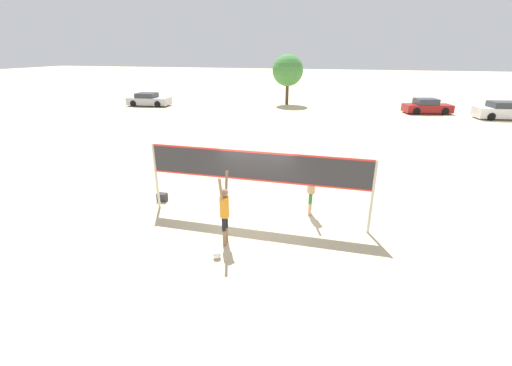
{
  "coord_description": "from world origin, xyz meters",
  "views": [
    {
      "loc": [
        2.72,
        -10.43,
        5.58
      ],
      "look_at": [
        0.0,
        0.0,
        1.36
      ],
      "focal_mm": 24.0,
      "sensor_mm": 36.0,
      "label": 1
    }
  ],
  "objects_px": {
    "player_spiker": "(224,208)",
    "parked_car_near": "(504,111)",
    "parked_car_mid": "(149,100)",
    "player_blocker": "(311,186)",
    "volleyball_net": "(256,170)",
    "tree_left_cluster": "(288,71)",
    "volleyball": "(217,255)",
    "parked_car_far": "(427,107)",
    "gear_bag": "(162,197)"
  },
  "relations": [
    {
      "from": "parked_car_mid",
      "to": "player_blocker",
      "type": "bearing_deg",
      "value": -52.45
    },
    {
      "from": "volleyball_net",
      "to": "gear_bag",
      "type": "bearing_deg",
      "value": 171.84
    },
    {
      "from": "volleyball_net",
      "to": "parked_car_far",
      "type": "xyz_separation_m",
      "value": [
        10.0,
        24.8,
        -1.22
      ]
    },
    {
      "from": "volleyball_net",
      "to": "volleyball",
      "type": "height_order",
      "value": "volleyball_net"
    },
    {
      "from": "player_blocker",
      "to": "tree_left_cluster",
      "type": "height_order",
      "value": "tree_left_cluster"
    },
    {
      "from": "player_blocker",
      "to": "gear_bag",
      "type": "relative_size",
      "value": 5.59
    },
    {
      "from": "volleyball",
      "to": "parked_car_near",
      "type": "relative_size",
      "value": 0.05
    },
    {
      "from": "player_spiker",
      "to": "parked_car_far",
      "type": "bearing_deg",
      "value": -21.5
    },
    {
      "from": "volleyball_net",
      "to": "player_blocker",
      "type": "relative_size",
      "value": 3.66
    },
    {
      "from": "player_spiker",
      "to": "parked_car_far",
      "type": "height_order",
      "value": "player_spiker"
    },
    {
      "from": "player_spiker",
      "to": "player_blocker",
      "type": "relative_size",
      "value": 1.09
    },
    {
      "from": "player_spiker",
      "to": "volleyball",
      "type": "height_order",
      "value": "player_spiker"
    },
    {
      "from": "player_blocker",
      "to": "parked_car_far",
      "type": "bearing_deg",
      "value": 161.08
    },
    {
      "from": "volleyball_net",
      "to": "player_blocker",
      "type": "height_order",
      "value": "volleyball_net"
    },
    {
      "from": "parked_car_near",
      "to": "parked_car_far",
      "type": "relative_size",
      "value": 1.08
    },
    {
      "from": "player_spiker",
      "to": "player_blocker",
      "type": "xyz_separation_m",
      "value": [
        2.28,
        2.67,
        -0.11
      ]
    },
    {
      "from": "volleyball_net",
      "to": "player_spiker",
      "type": "xyz_separation_m",
      "value": [
        -0.49,
        -1.83,
        -0.63
      ]
    },
    {
      "from": "tree_left_cluster",
      "to": "player_blocker",
      "type": "bearing_deg",
      "value": -78.38
    },
    {
      "from": "parked_car_near",
      "to": "parked_car_far",
      "type": "distance_m",
      "value": 5.99
    },
    {
      "from": "player_spiker",
      "to": "parked_car_mid",
      "type": "height_order",
      "value": "player_spiker"
    },
    {
      "from": "player_spiker",
      "to": "tree_left_cluster",
      "type": "bearing_deg",
      "value": 6.12
    },
    {
      "from": "parked_car_near",
      "to": "player_spiker",
      "type": "bearing_deg",
      "value": -131.62
    },
    {
      "from": "parked_car_mid",
      "to": "player_spiker",
      "type": "bearing_deg",
      "value": -59.19
    },
    {
      "from": "gear_bag",
      "to": "volleyball",
      "type": "bearing_deg",
      "value": -42.45
    },
    {
      "from": "volleyball_net",
      "to": "tree_left_cluster",
      "type": "xyz_separation_m",
      "value": [
        -3.58,
        26.94,
        1.69
      ]
    },
    {
      "from": "tree_left_cluster",
      "to": "parked_car_near",
      "type": "bearing_deg",
      "value": -10.26
    },
    {
      "from": "player_blocker",
      "to": "parked_car_mid",
      "type": "bearing_deg",
      "value": -138.04
    },
    {
      "from": "parked_car_mid",
      "to": "volleyball",
      "type": "bearing_deg",
      "value": -60.04
    },
    {
      "from": "parked_car_near",
      "to": "tree_left_cluster",
      "type": "bearing_deg",
      "value": 160.99
    },
    {
      "from": "parked_car_near",
      "to": "tree_left_cluster",
      "type": "distance_m",
      "value": 19.92
    },
    {
      "from": "player_blocker",
      "to": "volleyball",
      "type": "relative_size",
      "value": 9.0
    },
    {
      "from": "volleyball",
      "to": "parked_car_near",
      "type": "bearing_deg",
      "value": 57.99
    },
    {
      "from": "volleyball_net",
      "to": "tree_left_cluster",
      "type": "height_order",
      "value": "tree_left_cluster"
    },
    {
      "from": "parked_car_near",
      "to": "parked_car_mid",
      "type": "height_order",
      "value": "parked_car_near"
    },
    {
      "from": "tree_left_cluster",
      "to": "volleyball",
      "type": "bearing_deg",
      "value": -84.0
    },
    {
      "from": "parked_car_mid",
      "to": "tree_left_cluster",
      "type": "bearing_deg",
      "value": 13.52
    },
    {
      "from": "volleyball_net",
      "to": "parked_car_near",
      "type": "relative_size",
      "value": 1.57
    },
    {
      "from": "player_spiker",
      "to": "gear_bag",
      "type": "bearing_deg",
      "value": 55.46
    },
    {
      "from": "player_spiker",
      "to": "volleyball",
      "type": "relative_size",
      "value": 9.79
    },
    {
      "from": "parked_car_near",
      "to": "player_blocker",
      "type": "bearing_deg",
      "value": -130.62
    },
    {
      "from": "tree_left_cluster",
      "to": "parked_car_mid",
      "type": "bearing_deg",
      "value": -162.07
    },
    {
      "from": "parked_car_near",
      "to": "parked_car_mid",
      "type": "relative_size",
      "value": 1.08
    },
    {
      "from": "player_spiker",
      "to": "parked_car_mid",
      "type": "relative_size",
      "value": 0.51
    },
    {
      "from": "player_blocker",
      "to": "parked_car_near",
      "type": "xyz_separation_m",
      "value": [
        14.04,
        22.59,
        -0.43
      ]
    },
    {
      "from": "player_blocker",
      "to": "volleyball_net",
      "type": "bearing_deg",
      "value": -64.67
    },
    {
      "from": "gear_bag",
      "to": "parked_car_near",
      "type": "xyz_separation_m",
      "value": [
        19.8,
        22.86,
        0.51
      ]
    },
    {
      "from": "player_spiker",
      "to": "parked_car_near",
      "type": "height_order",
      "value": "player_spiker"
    },
    {
      "from": "parked_car_mid",
      "to": "parked_car_far",
      "type": "bearing_deg",
      "value": 0.55
    },
    {
      "from": "player_spiker",
      "to": "parked_car_far",
      "type": "relative_size",
      "value": 0.51
    },
    {
      "from": "volleyball_net",
      "to": "parked_car_far",
      "type": "distance_m",
      "value": 26.77
    }
  ]
}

